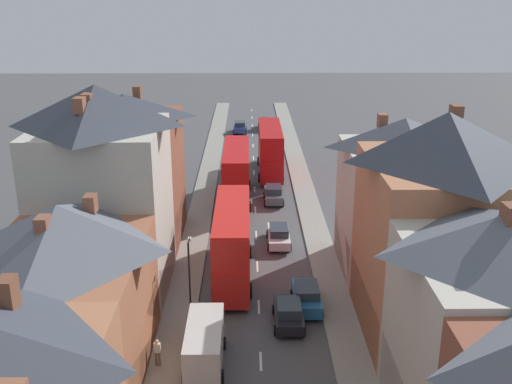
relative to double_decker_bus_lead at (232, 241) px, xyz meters
The scene contains 17 objects.
pavement_left 16.24m from the double_decker_bus_lead, 101.86° to the left, with size 2.20×104.00×0.14m, color gray.
pavement_right 17.34m from the double_decker_bus_lead, 66.20° to the left, with size 2.20×104.00×0.14m, color gray.
centre_line_dashes 14.07m from the double_decker_bus_lead, 82.46° to the left, with size 0.14×97.80×0.01m.
terrace_row_left 13.88m from the double_decker_bus_lead, 128.26° to the right, with size 8.00×45.04×14.14m.
terrace_row_right 19.41m from the double_decker_bus_lead, 51.17° to the right, with size 8.00×39.99×13.50m.
double_decker_bus_lead is the anchor object (origin of this frame).
double_decker_bus_mid_street 25.49m from the double_decker_bus_lead, 81.88° to the left, with size 2.74×10.80×5.30m.
double_decker_bus_far_approaching 16.32m from the double_decker_bus_lead, 90.00° to the left, with size 2.74×10.80×5.30m.
car_near_silver 7.09m from the double_decker_bus_lead, 57.97° to the left, with size 1.90×4.39×1.60m.
car_parked_left_a 7.69m from the double_decker_bus_lead, 60.88° to the right, with size 1.90×3.97×1.58m.
car_parked_right_a 6.95m from the double_decker_bus_lead, 42.60° to the right, with size 1.90×4.10×1.70m.
car_mid_black 45.13m from the double_decker_bus_lead, 89.99° to the left, with size 1.90×3.81×1.65m.
car_parked_left_b 47.50m from the double_decker_bus_lead, 85.64° to the left, with size 1.90×4.20×1.67m.
car_far_grey 16.32m from the double_decker_bus_lead, 77.13° to the left, with size 1.90×3.99×1.68m.
delivery_van 10.76m from the double_decker_bus_lead, 96.96° to the right, with size 2.20×5.20×2.41m.
pedestrian_mid_left 11.62m from the double_decker_bus_lead, 109.63° to the right, with size 0.36×0.22×1.61m.
street_lamp 6.63m from the double_decker_bus_lead, 111.64° to the right, with size 0.20×1.12×5.50m.
Camera 1 is at (-0.66, -16.60, 19.88)m, focal length 42.00 mm.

